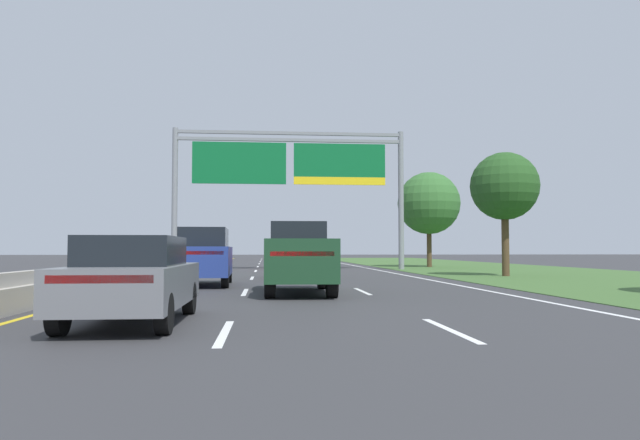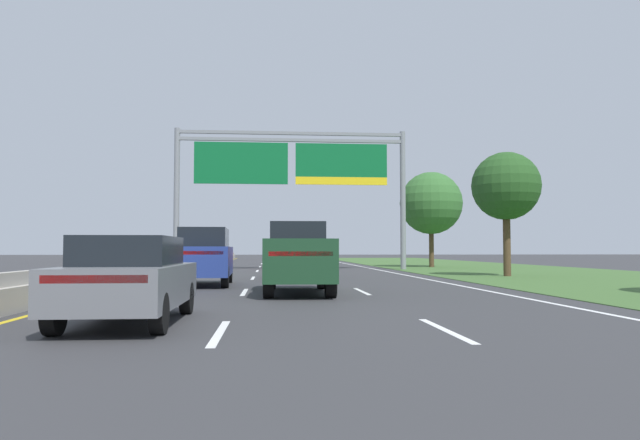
{
  "view_description": "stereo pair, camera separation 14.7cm",
  "coord_description": "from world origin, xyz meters",
  "px_view_note": "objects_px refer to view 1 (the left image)",
  "views": [
    {
      "loc": [
        -1.18,
        0.84,
        1.34
      ],
      "look_at": [
        0.75,
        22.25,
        2.4
      ],
      "focal_mm": 33.26,
      "sensor_mm": 36.0,
      "label": 1
    },
    {
      "loc": [
        -1.04,
        0.83,
        1.34
      ],
      "look_at": [
        0.75,
        22.25,
        2.4
      ],
      "focal_mm": 33.26,
      "sensor_mm": 36.0,
      "label": 2
    }
  ],
  "objects_px": {
    "overhead_sign_gantry": "(290,170)",
    "car_navy_centre_lane_sedan": "(293,260)",
    "roadside_tree_far": "(429,203)",
    "car_grey_left_lane_sedan": "(134,278)",
    "car_blue_left_lane_suv": "(205,256)",
    "car_red_centre_lane_suv": "(286,253)",
    "pickup_truck_darkgreen": "(299,258)",
    "roadside_tree_mid": "(505,187)"
  },
  "relations": [
    {
      "from": "car_grey_left_lane_sedan",
      "to": "roadside_tree_mid",
      "type": "distance_m",
      "value": 22.59
    },
    {
      "from": "overhead_sign_gantry",
      "to": "car_blue_left_lane_suv",
      "type": "relative_size",
      "value": 3.17
    },
    {
      "from": "car_blue_left_lane_suv",
      "to": "roadside_tree_mid",
      "type": "relative_size",
      "value": 0.77
    },
    {
      "from": "overhead_sign_gantry",
      "to": "car_navy_centre_lane_sedan",
      "type": "height_order",
      "value": "overhead_sign_gantry"
    },
    {
      "from": "car_navy_centre_lane_sedan",
      "to": "roadside_tree_far",
      "type": "xyz_separation_m",
      "value": [
        10.84,
        15.72,
        3.95
      ]
    },
    {
      "from": "car_blue_left_lane_suv",
      "to": "roadside_tree_far",
      "type": "xyz_separation_m",
      "value": [
        14.34,
        20.93,
        3.67
      ]
    },
    {
      "from": "overhead_sign_gantry",
      "to": "car_grey_left_lane_sedan",
      "type": "distance_m",
      "value": 28.1
    },
    {
      "from": "car_blue_left_lane_suv",
      "to": "car_red_centre_lane_suv",
      "type": "bearing_deg",
      "value": -12.52
    },
    {
      "from": "car_blue_left_lane_suv",
      "to": "car_navy_centre_lane_sedan",
      "type": "relative_size",
      "value": 1.07
    },
    {
      "from": "overhead_sign_gantry",
      "to": "pickup_truck_darkgreen",
      "type": "distance_m",
      "value": 20.79
    },
    {
      "from": "car_grey_left_lane_sedan",
      "to": "roadside_tree_far",
      "type": "height_order",
      "value": "roadside_tree_far"
    },
    {
      "from": "car_red_centre_lane_suv",
      "to": "overhead_sign_gantry",
      "type": "bearing_deg",
      "value": -177.64
    },
    {
      "from": "car_blue_left_lane_suv",
      "to": "roadside_tree_far",
      "type": "distance_m",
      "value": 25.64
    },
    {
      "from": "overhead_sign_gantry",
      "to": "car_red_centre_lane_suv",
      "type": "xyz_separation_m",
      "value": [
        -0.15,
        2.72,
        -5.4
      ]
    },
    {
      "from": "pickup_truck_darkgreen",
      "to": "overhead_sign_gantry",
      "type": "bearing_deg",
      "value": -0.29
    },
    {
      "from": "car_navy_centre_lane_sedan",
      "to": "car_red_centre_lane_suv",
      "type": "bearing_deg",
      "value": -2.02
    },
    {
      "from": "pickup_truck_darkgreen",
      "to": "car_navy_centre_lane_sedan",
      "type": "distance_m",
      "value": 9.27
    },
    {
      "from": "car_navy_centre_lane_sedan",
      "to": "car_blue_left_lane_suv",
      "type": "bearing_deg",
      "value": 144.49
    },
    {
      "from": "car_blue_left_lane_suv",
      "to": "car_navy_centre_lane_sedan",
      "type": "bearing_deg",
      "value": -35.54
    },
    {
      "from": "car_red_centre_lane_suv",
      "to": "car_navy_centre_lane_sedan",
      "type": "xyz_separation_m",
      "value": [
        -0.11,
        -13.52,
        -0.28
      ]
    },
    {
      "from": "car_grey_left_lane_sedan",
      "to": "car_blue_left_lane_suv",
      "type": "distance_m",
      "value": 11.24
    },
    {
      "from": "pickup_truck_darkgreen",
      "to": "car_grey_left_lane_sedan",
      "type": "relative_size",
      "value": 1.23
    },
    {
      "from": "car_grey_left_lane_sedan",
      "to": "car_blue_left_lane_suv",
      "type": "bearing_deg",
      "value": -0.42
    },
    {
      "from": "car_grey_left_lane_sedan",
      "to": "overhead_sign_gantry",
      "type": "bearing_deg",
      "value": -7.96
    },
    {
      "from": "overhead_sign_gantry",
      "to": "car_blue_left_lane_suv",
      "type": "xyz_separation_m",
      "value": [
        -3.77,
        -16.02,
        -5.4
      ]
    },
    {
      "from": "pickup_truck_darkgreen",
      "to": "car_grey_left_lane_sedan",
      "type": "xyz_separation_m",
      "value": [
        -3.38,
        -7.19,
        -0.26
      ]
    },
    {
      "from": "roadside_tree_far",
      "to": "car_blue_left_lane_suv",
      "type": "bearing_deg",
      "value": -124.42
    },
    {
      "from": "pickup_truck_darkgreen",
      "to": "car_navy_centre_lane_sedan",
      "type": "bearing_deg",
      "value": -0.35
    },
    {
      "from": "car_blue_left_lane_suv",
      "to": "overhead_sign_gantry",
      "type": "bearing_deg",
      "value": -14.82
    },
    {
      "from": "pickup_truck_darkgreen",
      "to": "car_blue_left_lane_suv",
      "type": "bearing_deg",
      "value": 40.06
    },
    {
      "from": "pickup_truck_darkgreen",
      "to": "car_blue_left_lane_suv",
      "type": "distance_m",
      "value": 5.2
    },
    {
      "from": "overhead_sign_gantry",
      "to": "car_blue_left_lane_suv",
      "type": "height_order",
      "value": "overhead_sign_gantry"
    },
    {
      "from": "roadside_tree_far",
      "to": "car_navy_centre_lane_sedan",
      "type": "bearing_deg",
      "value": -124.57
    },
    {
      "from": "car_navy_centre_lane_sedan",
      "to": "roadside_tree_far",
      "type": "bearing_deg",
      "value": -36.13
    },
    {
      "from": "pickup_truck_darkgreen",
      "to": "roadside_tree_far",
      "type": "bearing_deg",
      "value": -22.78
    },
    {
      "from": "overhead_sign_gantry",
      "to": "car_blue_left_lane_suv",
      "type": "bearing_deg",
      "value": -103.24
    },
    {
      "from": "car_grey_left_lane_sedan",
      "to": "car_navy_centre_lane_sedan",
      "type": "relative_size",
      "value": 0.99
    },
    {
      "from": "car_grey_left_lane_sedan",
      "to": "car_red_centre_lane_suv",
      "type": "bearing_deg",
      "value": -6.95
    },
    {
      "from": "pickup_truck_darkgreen",
      "to": "car_red_centre_lane_suv",
      "type": "relative_size",
      "value": 1.15
    },
    {
      "from": "car_red_centre_lane_suv",
      "to": "roadside_tree_mid",
      "type": "xyz_separation_m",
      "value": [
        10.4,
        -12.71,
        3.33
      ]
    },
    {
      "from": "car_red_centre_lane_suv",
      "to": "car_grey_left_lane_sedan",
      "type": "bearing_deg",
      "value": 172.15
    },
    {
      "from": "overhead_sign_gantry",
      "to": "roadside_tree_far",
      "type": "relative_size",
      "value": 2.12
    }
  ]
}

